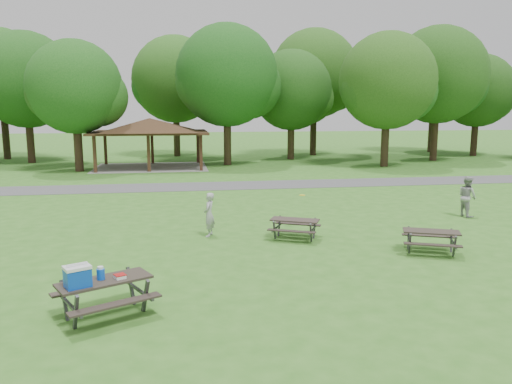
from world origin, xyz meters
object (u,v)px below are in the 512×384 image
object	(u,v)px
picnic_table_near	(96,284)
frisbee_catcher	(467,197)
picnic_table_middle	(295,224)
frisbee_thrower	(209,215)

from	to	relation	value
picnic_table_near	frisbee_catcher	xyz separation A→B (m)	(13.76, 8.28, 0.07)
picnic_table_near	picnic_table_middle	xyz separation A→B (m)	(5.78, 5.87, -0.26)
picnic_table_middle	frisbee_thrower	distance (m)	3.05
frisbee_thrower	picnic_table_middle	bearing A→B (deg)	91.99
frisbee_thrower	picnic_table_near	bearing A→B (deg)	-5.64
picnic_table_near	frisbee_thrower	world-z (taller)	frisbee_thrower
picnic_table_middle	frisbee_thrower	size ratio (longest dim) A/B	1.32
picnic_table_near	picnic_table_middle	bearing A→B (deg)	45.45
picnic_table_middle	frisbee_thrower	xyz separation A→B (m)	(-2.93, 0.81, 0.26)
frisbee_catcher	frisbee_thrower	bearing A→B (deg)	90.94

